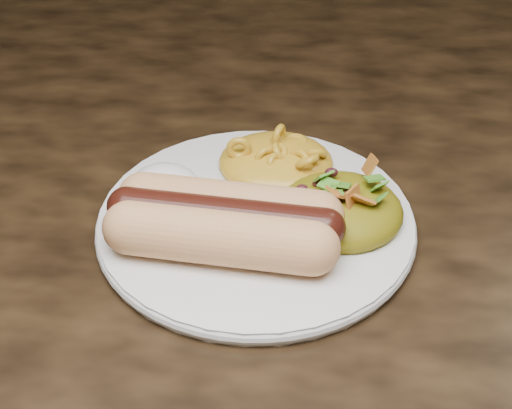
{
  "coord_description": "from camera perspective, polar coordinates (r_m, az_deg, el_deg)",
  "views": [
    {
      "loc": [
        0.04,
        -0.52,
        1.09
      ],
      "look_at": [
        0.02,
        -0.12,
        0.77
      ],
      "focal_mm": 55.0,
      "sensor_mm": 36.0,
      "label": 1
    }
  ],
  "objects": [
    {
      "name": "taco_salad",
      "position": [
        0.52,
        6.22,
        0.26
      ],
      "size": [
        0.08,
        0.08,
        0.04
      ],
      "rotation": [
        0.0,
        0.0,
        -0.09
      ],
      "color": "#9C4706",
      "rests_on": "plate"
    },
    {
      "name": "mac_and_cheese",
      "position": [
        0.56,
        1.48,
        4.07
      ],
      "size": [
        0.09,
        0.08,
        0.03
      ],
      "primitive_type": "ellipsoid",
      "rotation": [
        0.0,
        0.0,
        -0.12
      ],
      "color": "orange",
      "rests_on": "plate"
    },
    {
      "name": "hotdog",
      "position": [
        0.49,
        -2.3,
        -1.2
      ],
      "size": [
        0.13,
        0.08,
        0.03
      ],
      "rotation": [
        0.0,
        0.0,
        -0.11
      ],
      "color": "#F2B973",
      "rests_on": "plate"
    },
    {
      "name": "table",
      "position": [
        0.68,
        -0.85,
        -1.52
      ],
      "size": [
        1.6,
        0.9,
        0.75
      ],
      "color": "#3A2715",
      "rests_on": "floor"
    },
    {
      "name": "sour_cream",
      "position": [
        0.53,
        -6.79,
        1.69
      ],
      "size": [
        0.06,
        0.06,
        0.03
      ],
      "primitive_type": "ellipsoid",
      "rotation": [
        0.0,
        0.0,
        -0.24
      ],
      "color": "white",
      "rests_on": "plate"
    },
    {
      "name": "plate",
      "position": [
        0.53,
        -0.0,
        -1.33
      ],
      "size": [
        0.27,
        0.27,
        0.01
      ],
      "primitive_type": "cylinder",
      "rotation": [
        0.0,
        0.0,
        0.32
      ],
      "color": "silver",
      "rests_on": "table"
    }
  ]
}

